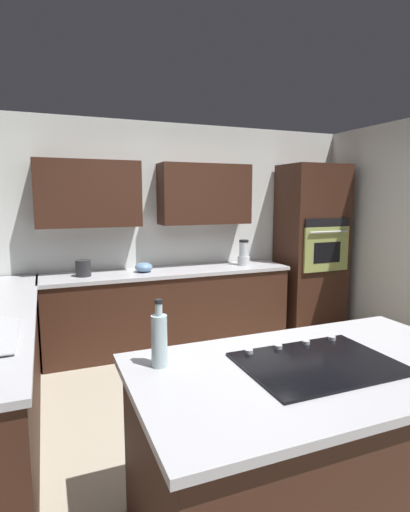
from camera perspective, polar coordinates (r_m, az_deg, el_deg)
The scene contains 12 objects.
ground_plane at distance 3.46m, azimuth 5.82°, elevation -21.70°, with size 14.00×14.00×0.00m, color #9E937F.
wall_back at distance 4.88m, azimuth -5.91°, elevation 4.64°, with size 6.00×0.44×2.60m.
lower_cabinets_back at distance 4.74m, azimuth -4.99°, elevation -7.61°, with size 2.80×0.60×0.86m, color #381E14.
countertop_back at distance 4.63m, azimuth -5.06°, elevation -2.25°, with size 2.84×0.64×0.04m, color #B2B2B7.
island_base at distance 2.38m, azimuth 15.30°, elevation -25.11°, with size 1.78×0.96×0.86m, color #381E14.
island_top at distance 2.16m, azimuth 15.77°, elevation -15.09°, with size 1.86×1.04×0.04m, color #B2B2B7.
wall_oven at distance 5.48m, azimuth 14.83°, elevation 1.17°, with size 0.80×0.66×2.14m.
cooktop at distance 2.16m, azimuth 15.70°, elevation -14.37°, with size 0.76×0.56×0.03m.
blender at distance 4.96m, azimuth 5.51°, elevation 0.24°, with size 0.15×0.15×0.31m.
mixing_bowl at distance 4.54m, azimuth -8.67°, elevation -1.59°, with size 0.20×0.20×0.11m, color #668CB2.
kettle at distance 4.43m, azimuth -16.89°, elevation -1.68°, with size 0.16×0.16×0.17m, color #262628.
oil_bottle at distance 2.02m, azimuth -6.51°, elevation -11.61°, with size 0.08×0.08×0.34m.
Camera 1 is at (1.41, 2.64, 1.73)m, focal length 28.19 mm.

